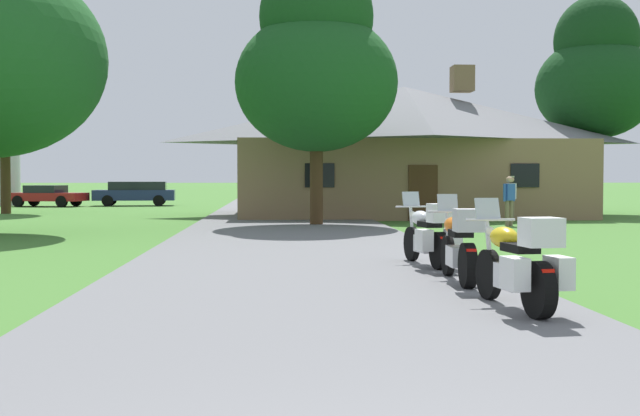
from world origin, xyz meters
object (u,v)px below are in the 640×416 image
Objects in this scene: tree_left_far at (4,84)px; parked_navy_suv_far_left at (136,192)px; motorcycle_white_farthest_in_row at (430,235)px; parked_red_sedan_far_left at (47,195)px; motorcycle_yellow_nearest_to_camera at (521,265)px; tree_by_lodge_front at (316,63)px; motorcycle_orange_second_in_row at (460,245)px; bystander_white_shirt_near_lodge at (511,196)px; bystander_blue_shirt_beside_signpost at (509,198)px; tree_right_of_lodge at (596,74)px.

parked_navy_suv_far_left is at bearing 67.76° from tree_left_far.
motorcycle_white_farthest_in_row reaches higher than parked_red_sedan_far_left.
motorcycle_yellow_nearest_to_camera is 18.46m from tree_by_lodge_front.
motorcycle_orange_second_in_row is 0.23× the size of tree_by_lodge_front.
motorcycle_yellow_nearest_to_camera is 4.76m from motorcycle_white_farthest_in_row.
bystander_white_shirt_near_lodge is at bearing -142.44° from parked_navy_suv_far_left.
bystander_blue_shirt_beside_signpost is (5.19, 12.53, 0.32)m from motorcycle_white_farthest_in_row.
parked_navy_suv_far_left is 4.88m from parked_red_sedan_far_left.
tree_right_of_lodge is 25.91m from parked_navy_suv_far_left.
parked_red_sedan_far_left is at bearing 115.76° from motorcycle_orange_second_in_row.
motorcycle_white_farthest_in_row is 0.21× the size of tree_left_far.
motorcycle_orange_second_in_row is at bearing -59.60° from tree_left_far.
bystander_white_shirt_near_lodge reaches higher than motorcycle_white_farthest_in_row.
motorcycle_yellow_nearest_to_camera is at bearing -85.52° from tree_by_lodge_front.
motorcycle_white_farthest_in_row is at bearing -166.74° from parked_navy_suv_far_left.
tree_left_far is at bearing 176.47° from tree_right_of_lodge.
motorcycle_yellow_nearest_to_camera is 0.46× the size of parked_red_sedan_far_left.
motorcycle_orange_second_in_row is 0.46× the size of parked_red_sedan_far_left.
bystander_blue_shirt_beside_signpost is at bearing -150.70° from bystander_white_shirt_near_lodge.
tree_by_lodge_front is 22.67m from parked_navy_suv_far_left.
tree_left_far is 2.05× the size of parked_navy_suv_far_left.
bystander_white_shirt_near_lodge is at bearing 13.70° from tree_by_lodge_front.
bystander_blue_shirt_beside_signpost is at bearing -120.27° from parked_red_sedan_far_left.
motorcycle_white_farthest_in_row is (-0.12, 4.76, 0.00)m from motorcycle_yellow_nearest_to_camera.
bystander_blue_shirt_beside_signpost is 25.97m from parked_navy_suv_far_left.
bystander_white_shirt_near_lodge is 1.01× the size of bystander_blue_shirt_beside_signpost.
motorcycle_orange_second_in_row reaches higher than parked_red_sedan_far_left.
parked_red_sedan_far_left is at bearing 106.69° from motorcycle_white_farthest_in_row.
tree_right_of_lodge is at bearing 52.13° from motorcycle_white_farthest_in_row.
parked_navy_suv_far_left is (-15.87, 20.55, -0.15)m from bystander_blue_shirt_beside_signpost.
motorcycle_orange_second_in_row is at bearing -142.56° from parked_red_sedan_far_left.
tree_left_far is (-14.80, 25.23, 5.24)m from motorcycle_orange_second_in_row.
parked_navy_suv_far_left is 1.05× the size of parked_red_sedan_far_left.
tree_left_far is (-14.80, 23.04, 5.25)m from motorcycle_white_farthest_in_row.
bystander_white_shirt_near_lodge reaches higher than motorcycle_yellow_nearest_to_camera.
parked_navy_suv_far_left is (-10.69, 33.09, 0.17)m from motorcycle_white_farthest_in_row.
tree_by_lodge_front is (-7.21, -1.76, 4.51)m from bystander_white_shirt_near_lodge.
tree_left_far is 2.15× the size of parked_red_sedan_far_left.
bystander_blue_shirt_beside_signpost is (5.18, 14.72, 0.31)m from motorcycle_orange_second_in_row.
tree_left_far is 10.44m from parked_red_sedan_far_left.
parked_navy_suv_far_left is at bearing -85.29° from bystander_blue_shirt_beside_signpost.
motorcycle_yellow_nearest_to_camera is 0.23× the size of tree_by_lodge_front.
tree_left_far reaches higher than parked_red_sedan_far_left.
tree_right_of_lodge reaches higher than tree_by_lodge_front.
bystander_blue_shirt_beside_signpost reaches higher than motorcycle_white_farthest_in_row.
parked_navy_suv_far_left is (-22.46, 11.68, -5.50)m from tree_right_of_lodge.
parked_red_sedan_far_left is (-15.58, 36.82, 0.03)m from motorcycle_yellow_nearest_to_camera.
tree_right_of_lodge is at bearing -122.12° from parked_navy_suv_far_left.
parked_red_sedan_far_left is (-27.23, 10.66, -5.63)m from tree_right_of_lodge.
bystander_blue_shirt_beside_signpost is at bearing 72.08° from motorcycle_orange_second_in_row.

